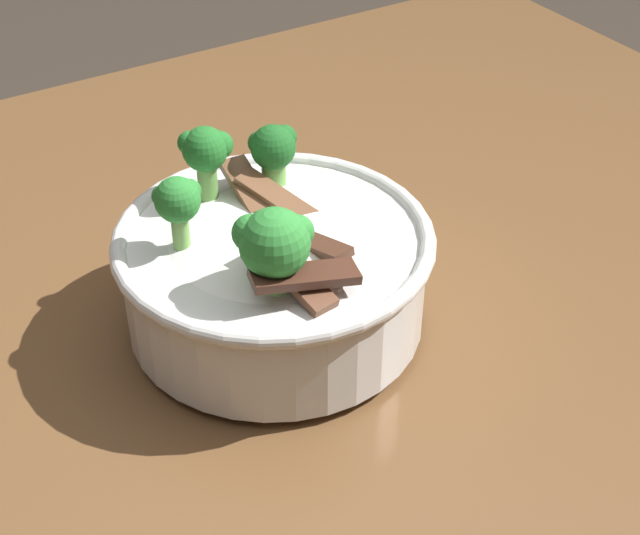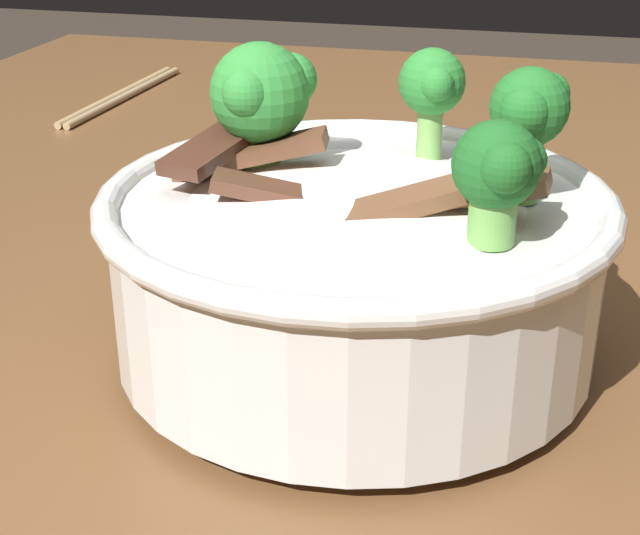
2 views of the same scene
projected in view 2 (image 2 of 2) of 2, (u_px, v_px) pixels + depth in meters
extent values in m
cube|color=brown|center=(328.00, 342.00, 0.51)|extent=(1.33, 1.02, 0.04)
cube|color=brown|center=(125.00, 343.00, 1.29)|extent=(0.07, 0.07, 0.72)
cylinder|color=white|center=(354.00, 351.00, 0.45)|extent=(0.10, 0.10, 0.01)
cylinder|color=white|center=(355.00, 274.00, 0.44)|extent=(0.22, 0.22, 0.07)
torus|color=white|center=(356.00, 200.00, 0.42)|extent=(0.23, 0.23, 0.01)
ellipsoid|color=white|center=(356.00, 237.00, 0.43)|extent=(0.20, 0.20, 0.05)
cube|color=brown|center=(404.00, 203.00, 0.39)|extent=(0.05, 0.08, 0.02)
cube|color=#4C2B1E|center=(221.00, 143.00, 0.44)|extent=(0.08, 0.04, 0.01)
cube|color=#563323|center=(298.00, 196.00, 0.41)|extent=(0.03, 0.07, 0.02)
cube|color=brown|center=(250.00, 154.00, 0.44)|extent=(0.03, 0.08, 0.03)
cube|color=brown|center=(479.00, 190.00, 0.40)|extent=(0.02, 0.06, 0.02)
cylinder|color=#7AB256|center=(429.00, 133.00, 0.46)|extent=(0.01, 0.01, 0.03)
sphere|color=#2D8433|center=(432.00, 82.00, 0.45)|extent=(0.03, 0.03, 0.03)
sphere|color=#2D8433|center=(437.00, 84.00, 0.44)|extent=(0.02, 0.02, 0.02)
sphere|color=#2D8433|center=(449.00, 76.00, 0.46)|extent=(0.02, 0.02, 0.02)
cylinder|color=#6BA84C|center=(492.00, 218.00, 0.37)|extent=(0.02, 0.02, 0.02)
sphere|color=#1E6023|center=(496.00, 165.00, 0.36)|extent=(0.04, 0.04, 0.04)
sphere|color=#1E6023|center=(505.00, 168.00, 0.35)|extent=(0.02, 0.02, 0.02)
sphere|color=#1E6023|center=(524.00, 160.00, 0.36)|extent=(0.02, 0.02, 0.02)
cylinder|color=#7AB256|center=(261.00, 147.00, 0.45)|extent=(0.02, 0.02, 0.02)
sphere|color=green|center=(260.00, 93.00, 0.44)|extent=(0.05, 0.05, 0.05)
sphere|color=green|center=(246.00, 93.00, 0.42)|extent=(0.02, 0.02, 0.02)
sphere|color=green|center=(291.00, 80.00, 0.45)|extent=(0.03, 0.03, 0.03)
cylinder|color=#6BA84C|center=(524.00, 167.00, 0.41)|extent=(0.02, 0.02, 0.03)
sphere|color=#237028|center=(529.00, 107.00, 0.40)|extent=(0.03, 0.03, 0.03)
sphere|color=#237028|center=(525.00, 111.00, 0.39)|extent=(0.02, 0.02, 0.02)
sphere|color=#237028|center=(549.00, 94.00, 0.40)|extent=(0.02, 0.02, 0.02)
cylinder|color=tan|center=(127.00, 95.00, 0.90)|extent=(0.22, 0.02, 0.01)
cylinder|color=tan|center=(118.00, 95.00, 0.90)|extent=(0.22, 0.01, 0.01)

